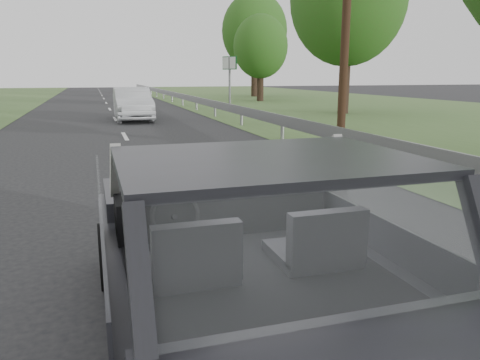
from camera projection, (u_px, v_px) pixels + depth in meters
ground at (244, 350)px, 3.27m from camera, size 140.00×140.00×0.00m
subject_car at (244, 253)px, 3.11m from camera, size 1.80×4.00×1.45m
dashboard at (220, 209)px, 3.67m from camera, size 1.58×0.45×0.30m
driver_seat at (193, 253)px, 2.69m from camera, size 0.50×0.72×0.42m
passenger_seat at (319, 239)px, 2.92m from camera, size 0.50×0.72×0.42m
steering_wheel at (175, 216)px, 3.26m from camera, size 0.36×0.36×0.04m
cat at (251, 179)px, 3.67m from camera, size 0.59×0.25×0.26m
guardrail at (279, 120)px, 13.70m from camera, size 0.05×90.00×0.32m
other_car at (133, 104)px, 19.57m from camera, size 1.64×4.12×1.35m
highway_sign at (230, 84)px, 24.17m from camera, size 0.54×1.07×2.78m
tree_1 at (347, 25)px, 22.06m from camera, size 5.79×5.79×8.27m
tree_2 at (261, 59)px, 32.98m from camera, size 4.52×4.52×5.82m
tree_3 at (254, 47)px, 39.64m from camera, size 6.81×6.81×8.35m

